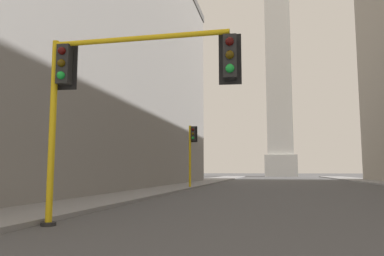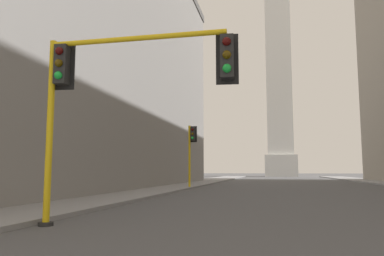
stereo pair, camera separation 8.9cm
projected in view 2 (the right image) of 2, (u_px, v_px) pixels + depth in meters
sidewalk_left at (179, 185)px, 35.70m from camera, size 5.00×111.30×0.15m
building_left at (37, 52)px, 33.72m from camera, size 22.33×46.72×24.14m
obelisk at (278, 67)px, 94.23m from camera, size 7.62×7.62×57.38m
traffic_light_near_left at (113, 80)px, 9.96m from camera, size 5.34×0.52×5.06m
traffic_light_mid_left at (191, 147)px, 30.67m from camera, size 0.78×0.50×5.15m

